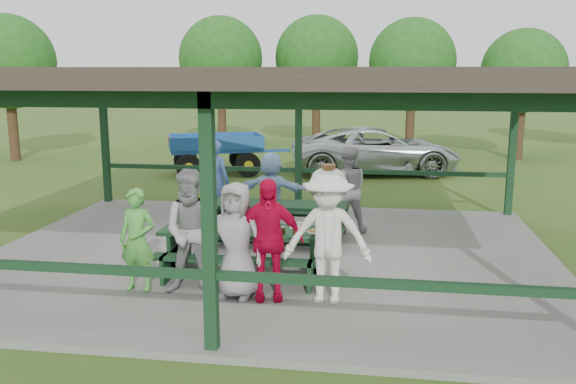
% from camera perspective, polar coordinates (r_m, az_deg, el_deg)
% --- Properties ---
extents(ground, '(90.00, 90.00, 0.00)m').
position_cam_1_polar(ground, '(10.94, -1.70, -6.29)').
color(ground, '#335219').
rests_on(ground, ground).
extents(concrete_slab, '(10.00, 8.00, 0.10)m').
position_cam_1_polar(concrete_slab, '(10.93, -1.70, -6.04)').
color(concrete_slab, slate).
rests_on(concrete_slab, ground).
extents(pavilion_structure, '(10.60, 8.60, 3.24)m').
position_cam_1_polar(pavilion_structure, '(10.43, -1.80, 10.54)').
color(pavilion_structure, black).
rests_on(pavilion_structure, concrete_slab).
extents(picnic_table_near, '(2.60, 1.39, 0.75)m').
position_cam_1_polar(picnic_table_near, '(9.69, -4.15, -5.10)').
color(picnic_table_near, black).
rests_on(picnic_table_near, concrete_slab).
extents(picnic_table_far, '(2.73, 1.39, 0.75)m').
position_cam_1_polar(picnic_table_far, '(11.55, -1.31, -2.35)').
color(picnic_table_far, black).
rests_on(picnic_table_far, concrete_slab).
extents(table_setting, '(2.37, 0.45, 0.10)m').
position_cam_1_polar(table_setting, '(9.60, -3.49, -3.32)').
color(table_setting, white).
rests_on(table_setting, picnic_table_near).
extents(contestant_green, '(0.59, 0.42, 1.53)m').
position_cam_1_polar(contestant_green, '(9.21, -13.91, -4.39)').
color(contestant_green, green).
rests_on(contestant_green, concrete_slab).
extents(contestant_grey_left, '(0.98, 0.81, 1.83)m').
position_cam_1_polar(contestant_grey_left, '(8.90, -8.81, -3.73)').
color(contestant_grey_left, gray).
rests_on(contestant_grey_left, concrete_slab).
extents(contestant_grey_mid, '(0.89, 0.65, 1.68)m').
position_cam_1_polar(contestant_grey_mid, '(8.69, -4.86, -4.54)').
color(contestant_grey_mid, gray).
rests_on(contestant_grey_mid, concrete_slab).
extents(contestant_red, '(1.08, 0.61, 1.74)m').
position_cam_1_polar(contestant_red, '(8.60, -1.96, -4.45)').
color(contestant_red, '#C30530').
rests_on(contestant_red, concrete_slab).
extents(contestant_white_fedora, '(1.24, 0.73, 1.96)m').
position_cam_1_polar(contestant_white_fedora, '(8.46, 3.74, -4.15)').
color(contestant_white_fedora, white).
rests_on(contestant_white_fedora, concrete_slab).
extents(spectator_lblue, '(1.56, 0.81, 1.60)m').
position_cam_1_polar(spectator_lblue, '(12.38, -1.54, 0.10)').
color(spectator_lblue, '#95BBE7').
rests_on(spectator_lblue, concrete_slab).
extents(spectator_blue, '(0.75, 0.61, 1.77)m').
position_cam_1_polar(spectator_blue, '(13.10, -6.76, 1.03)').
color(spectator_blue, '#3E61A3').
rests_on(spectator_blue, concrete_slab).
extents(spectator_grey, '(0.93, 0.77, 1.74)m').
position_cam_1_polar(spectator_grey, '(12.25, 5.55, 0.24)').
color(spectator_grey, gray).
rests_on(spectator_grey, concrete_slab).
extents(pickup_truck, '(5.84, 3.59, 1.51)m').
position_cam_1_polar(pickup_truck, '(20.04, 8.21, 3.87)').
color(pickup_truck, silver).
rests_on(pickup_truck, ground).
extents(farm_trailer, '(3.94, 2.58, 1.39)m').
position_cam_1_polar(farm_trailer, '(19.80, -6.76, 3.62)').
color(farm_trailer, navy).
rests_on(farm_trailer, ground).
extents(tree_far_left, '(3.60, 3.60, 5.62)m').
position_cam_1_polar(tree_far_left, '(27.02, -6.31, 12.29)').
color(tree_far_left, black).
rests_on(tree_far_left, ground).
extents(tree_left, '(3.64, 3.64, 5.68)m').
position_cam_1_polar(tree_left, '(27.22, 2.70, 12.42)').
color(tree_left, black).
rests_on(tree_left, ground).
extents(tree_mid, '(3.44, 3.44, 5.38)m').
position_cam_1_polar(tree_mid, '(25.24, 11.56, 11.83)').
color(tree_mid, black).
rests_on(tree_mid, ground).
extents(tree_right, '(3.10, 3.10, 4.85)m').
position_cam_1_polar(tree_right, '(24.61, 21.17, 10.48)').
color(tree_right, black).
rests_on(tree_right, ground).
extents(tree_edge_left, '(3.42, 3.42, 5.34)m').
position_cam_1_polar(tree_edge_left, '(24.81, -24.78, 10.99)').
color(tree_edge_left, black).
rests_on(tree_edge_left, ground).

